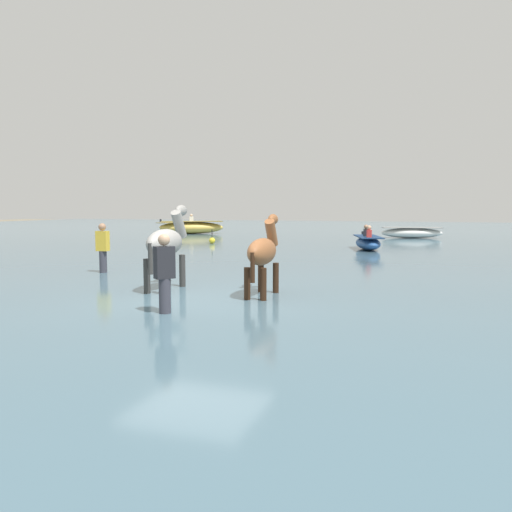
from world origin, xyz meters
name	(u,v)px	position (x,y,z in m)	size (l,w,h in m)	color
ground_plane	(198,313)	(0.00, 0.00, 0.00)	(120.00, 120.00, 0.00)	#756B56
water_surface	(312,258)	(0.00, 10.00, 0.14)	(90.00, 90.00, 0.29)	#476675
horse_lead_chestnut	(263,254)	(1.09, 0.79, 1.14)	(0.51, 1.76, 1.92)	brown
horse_trailing_grey	(166,245)	(-1.14, 0.86, 1.25)	(0.63, 1.95, 2.12)	gray
boat_far_inshore	(412,233)	(3.08, 21.82, 0.59)	(3.54, 1.73, 0.61)	silver
boat_near_port	(192,227)	(-10.87, 21.97, 0.71)	(4.34, 3.33, 1.31)	gold
boat_mid_outer	(368,243)	(1.70, 12.94, 0.58)	(1.67, 3.00, 1.04)	#28518E
boat_far_offshore	(177,226)	(-13.77, 25.52, 0.61)	(2.15, 3.57, 1.11)	gold
person_wading_close	(103,251)	(-4.17, 2.83, 0.87)	(0.33, 0.22, 1.63)	#383842
person_onlooker_right	(165,279)	(0.07, -1.42, 0.87)	(0.36, 0.37, 1.63)	#383842
channel_buoy	(212,240)	(-5.87, 13.98, 0.44)	(0.30, 0.30, 0.68)	yellow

